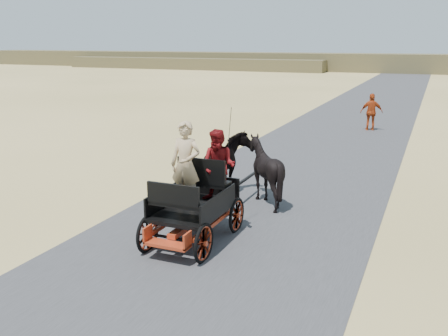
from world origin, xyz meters
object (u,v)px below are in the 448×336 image
at_px(horse_left, 226,167).
at_px(pedestrian, 371,112).
at_px(horse_right, 265,171).
at_px(carriage, 194,224).

height_order(horse_left, pedestrian, pedestrian).
height_order(horse_right, pedestrian, pedestrian).
bearing_deg(horse_left, horse_right, -180.00).
distance_m(horse_right, pedestrian, 12.27).
bearing_deg(horse_left, carriage, 100.39).
relative_size(horse_left, horse_right, 1.18).
xyz_separation_m(carriage, horse_right, (0.55, 3.00, 0.49)).
distance_m(carriage, horse_right, 3.09).
distance_m(carriage, pedestrian, 15.31).
bearing_deg(carriage, horse_left, 100.39).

